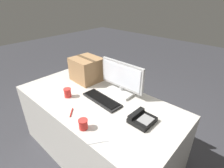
{
  "coord_description": "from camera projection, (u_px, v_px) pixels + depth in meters",
  "views": [
    {
      "loc": [
        1.16,
        -1.01,
        1.74
      ],
      "look_at": [
        0.08,
        0.16,
        0.89
      ],
      "focal_mm": 28.0,
      "sensor_mm": 36.0,
      "label": 1
    }
  ],
  "objects": [
    {
      "name": "spoon",
      "position": [
        102.0,
        142.0,
        1.3
      ],
      "size": [
        0.1,
        0.14,
        0.0
      ],
      "rotation": [
        0.0,
        0.0,
        0.98
      ],
      "color": "#B2B2B7",
      "rests_on": "office_desk"
    },
    {
      "name": "paper_cup_right",
      "position": [
        83.0,
        124.0,
        1.41
      ],
      "size": [
        0.08,
        0.08,
        0.09
      ],
      "color": "red",
      "rests_on": "office_desk"
    },
    {
      "name": "cardboard_box",
      "position": [
        87.0,
        69.0,
        2.16
      ],
      "size": [
        0.35,
        0.33,
        0.29
      ],
      "rotation": [
        0.0,
        0.0,
        -0.05
      ],
      "color": "#9E754C",
      "rests_on": "office_desk"
    },
    {
      "name": "desk_phone",
      "position": [
        141.0,
        119.0,
        1.5
      ],
      "size": [
        0.19,
        0.2,
        0.07
      ],
      "rotation": [
        0.0,
        0.0,
        -0.02
      ],
      "color": "black",
      "rests_on": "office_desk"
    },
    {
      "name": "paper_cup_left",
      "position": [
        68.0,
        93.0,
        1.84
      ],
      "size": [
        0.08,
        0.08,
        0.1
      ],
      "color": "red",
      "rests_on": "office_desk"
    },
    {
      "name": "keyboard",
      "position": [
        102.0,
        100.0,
        1.79
      ],
      "size": [
        0.46,
        0.18,
        0.03
      ],
      "rotation": [
        0.0,
        0.0,
        -0.07
      ],
      "color": "black",
      "rests_on": "office_desk"
    },
    {
      "name": "ground_plane",
      "position": [
        98.0,
        150.0,
        2.16
      ],
      "size": [
        12.0,
        12.0,
        0.0
      ],
      "primitive_type": "plane",
      "color": "#38383D"
    },
    {
      "name": "office_desk",
      "position": [
        97.0,
        127.0,
        1.99
      ],
      "size": [
        1.8,
        0.9,
        0.74
      ],
      "color": "beige",
      "rests_on": "ground_plane"
    },
    {
      "name": "pen_marker",
      "position": [
        71.0,
        112.0,
        1.61
      ],
      "size": [
        0.1,
        0.1,
        0.01
      ],
      "rotation": [
        0.0,
        0.0,
        5.47
      ],
      "color": "red",
      "rests_on": "office_desk"
    },
    {
      "name": "monitor",
      "position": [
        122.0,
        80.0,
        1.87
      ],
      "size": [
        0.54,
        0.22,
        0.35
      ],
      "color": "white",
      "rests_on": "office_desk"
    }
  ]
}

